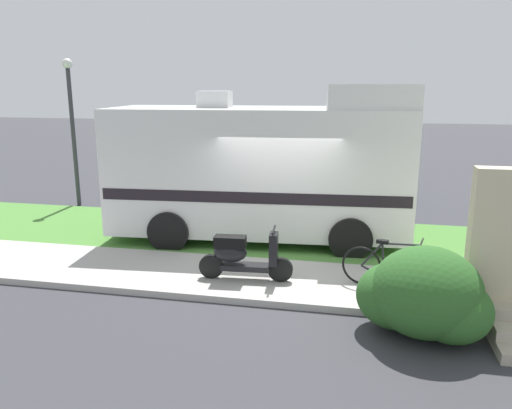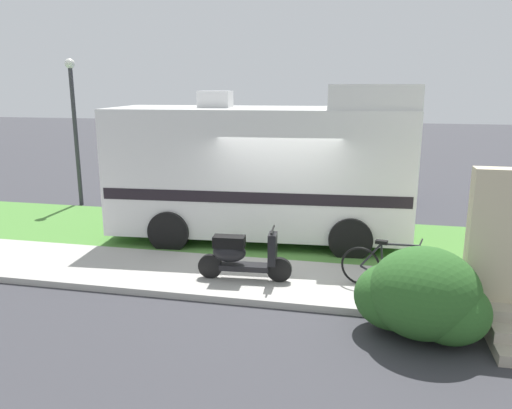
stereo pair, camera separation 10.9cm
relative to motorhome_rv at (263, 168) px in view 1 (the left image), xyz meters
name	(u,v)px [view 1 (the left image)]	position (x,y,z in m)	size (l,w,h in m)	color
ground_plane	(276,261)	(0.53, -1.37, -1.68)	(80.00, 80.00, 0.00)	#38383D
sidewalk	(266,280)	(0.53, -2.57, -1.62)	(24.00, 2.00, 0.12)	#ADAAA3
grass_strip	(287,238)	(0.53, 0.13, -1.64)	(24.00, 3.40, 0.08)	#4C8438
motorhome_rv	(263,168)	(0.00, 0.00, 0.00)	(6.72, 2.81, 3.53)	silver
scooter	(242,255)	(0.13, -2.76, -1.11)	(1.69, 0.50, 0.97)	black
bicycle	(392,268)	(2.73, -2.67, -1.18)	(1.70, 0.56, 0.90)	black
pickup_truck_near	(314,167)	(0.77, 4.58, -0.69)	(5.42, 2.48, 1.88)	#1E478C
bush_by_porch	(424,296)	(3.07, -4.06, -1.07)	(1.84, 1.38, 1.31)	#2D6026
street_lamp_post	(72,118)	(-6.04, 2.23, 0.89)	(0.28, 0.28, 4.25)	#333338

